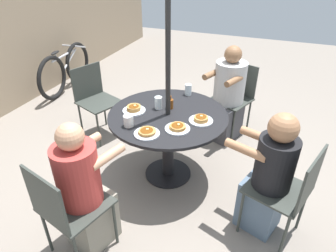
{
  "coord_description": "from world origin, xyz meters",
  "views": [
    {
      "loc": [
        -2.35,
        -0.93,
        2.14
      ],
      "look_at": [
        0.0,
        0.0,
        0.61
      ],
      "focal_mm": 32.0,
      "sensor_mm": 36.0,
      "label": 1
    }
  ],
  "objects": [
    {
      "name": "patio_chair_east",
      "position": [
        0.44,
        1.15,
        0.53
      ],
      "size": [
        0.57,
        0.57,
        0.9
      ],
      "rotation": [
        0.0,
        0.0,
        -3.51
      ],
      "color": "#333833",
      "rests_on": "ground"
    },
    {
      "name": "drinking_glass_a",
      "position": [
        0.49,
        -0.04,
        0.8
      ],
      "size": [
        0.07,
        0.07,
        0.12
      ],
      "primitive_type": "cylinder",
      "color": "silver",
      "rests_on": "patio_table"
    },
    {
      "name": "pancake_plate_d",
      "position": [
        -0.4,
        0.04,
        0.76
      ],
      "size": [
        0.22,
        0.22,
        0.05
      ],
      "color": "white",
      "rests_on": "patio_table"
    },
    {
      "name": "pancake_plate_c",
      "position": [
        -0.02,
        -0.33,
        0.76
      ],
      "size": [
        0.22,
        0.22,
        0.06
      ],
      "color": "white",
      "rests_on": "patio_table"
    },
    {
      "name": "umbrella_pole",
      "position": [
        0.0,
        0.0,
        1.15
      ],
      "size": [
        0.05,
        0.05,
        2.3
      ],
      "primitive_type": "cylinder",
      "color": "black",
      "rests_on": "ground"
    },
    {
      "name": "patio_chair_west",
      "position": [
        -0.41,
        -1.17,
        0.53
      ],
      "size": [
        0.56,
        0.56,
        0.9
      ],
      "rotation": [
        0.0,
        0.0,
        -0.34
      ],
      "color": "#333833",
      "rests_on": "ground"
    },
    {
      "name": "patio_chair_north",
      "position": [
        1.15,
        -0.45,
        0.53
      ],
      "size": [
        0.57,
        0.57,
        0.9
      ],
      "rotation": [
        0.0,
        0.0,
        1.2
      ],
      "color": "#333833",
      "rests_on": "ground"
    },
    {
      "name": "syrup_bottle",
      "position": [
        0.12,
        0.03,
        0.79
      ],
      "size": [
        0.09,
        0.07,
        0.14
      ],
      "color": "brown",
      "rests_on": "patio_table"
    },
    {
      "name": "pancake_plate_b",
      "position": [
        -0.23,
        -0.18,
        0.76
      ],
      "size": [
        0.22,
        0.22,
        0.05
      ],
      "color": "white",
      "rests_on": "patio_table"
    },
    {
      "name": "patio_chair_south",
      "position": [
        -1.19,
        0.32,
        0.53
      ],
      "size": [
        0.54,
        0.54,
        0.9
      ],
      "rotation": [
        0.0,
        0.0,
        -1.84
      ],
      "color": "#333833",
      "rests_on": "ground"
    },
    {
      "name": "bicycle",
      "position": [
        1.45,
        2.41,
        0.36
      ],
      "size": [
        1.46,
        0.44,
        0.72
      ],
      "rotation": [
        0.0,
        0.0,
        0.1
      ],
      "color": "black",
      "rests_on": "ground"
    },
    {
      "name": "patio_table",
      "position": [
        0.0,
        0.0,
        0.6
      ],
      "size": [
        1.16,
        1.16,
        0.74
      ],
      "color": "black",
      "rests_on": "ground"
    },
    {
      "name": "ground_plane",
      "position": [
        0.0,
        0.0,
        0.0
      ],
      "size": [
        12.0,
        12.0,
        0.0
      ],
      "primitive_type": "plane",
      "color": "gray"
    },
    {
      "name": "pancake_plate_a",
      "position": [
        -0.07,
        0.33,
        0.76
      ],
      "size": [
        0.22,
        0.22,
        0.07
      ],
      "color": "white",
      "rests_on": "patio_table"
    },
    {
      "name": "diner_north",
      "position": [
        0.99,
        -0.39,
        0.53
      ],
      "size": [
        0.56,
        0.5,
        1.17
      ],
      "rotation": [
        0.0,
        0.0,
        1.2
      ],
      "color": "#3D3D42",
      "rests_on": "ground"
    },
    {
      "name": "drinking_glass_b",
      "position": [
        0.08,
        0.13,
        0.8
      ],
      "size": [
        0.08,
        0.08,
        0.12
      ],
      "primitive_type": "cylinder",
      "color": "silver",
      "rests_on": "patio_table"
    },
    {
      "name": "coffee_cup",
      "position": [
        -0.33,
        0.25,
        0.79
      ],
      "size": [
        0.09,
        0.09,
        0.1
      ],
      "color": "white",
      "rests_on": "patio_table"
    },
    {
      "name": "diner_south",
      "position": [
        -1.03,
        0.28,
        0.53
      ],
      "size": [
        0.53,
        0.42,
        1.15
      ],
      "rotation": [
        0.0,
        0.0,
        -1.84
      ],
      "color": "gray",
      "rests_on": "ground"
    },
    {
      "name": "diner_west",
      "position": [
        -0.35,
        -1.0,
        0.54
      ],
      "size": [
        0.44,
        0.56,
        1.14
      ],
      "rotation": [
        0.0,
        0.0,
        -0.34
      ],
      "color": "slate",
      "rests_on": "ground"
    }
  ]
}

